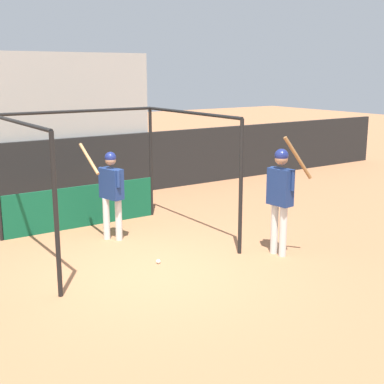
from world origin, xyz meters
TOP-DOWN VIEW (x-y plane):
  - ground_plane at (0.00, 0.00)m, footprint 60.00×60.00m
  - outfield_wall at (0.00, 5.35)m, footprint 24.00×0.12m
  - bleacher_section at (0.00, 7.41)m, footprint 5.95×4.00m
  - batting_cage at (0.07, 2.42)m, footprint 3.41×3.23m
  - player_batter at (0.20, 1.94)m, footprint 0.56×0.87m
  - player_waiting at (2.27, -0.51)m, footprint 0.53×0.75m
  - baseball at (0.26, 0.30)m, footprint 0.07×0.07m

SIDE VIEW (x-z plane):
  - ground_plane at x=0.00m, z-range 0.00..0.00m
  - baseball at x=0.26m, z-range 0.00..0.07m
  - outfield_wall at x=0.00m, z-range 0.00..1.59m
  - player_batter at x=0.20m, z-range 0.11..1.96m
  - batting_cage at x=0.07m, z-range -0.13..2.31m
  - player_waiting at x=2.27m, z-range 0.09..2.25m
  - bleacher_section at x=0.00m, z-range 0.00..3.66m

